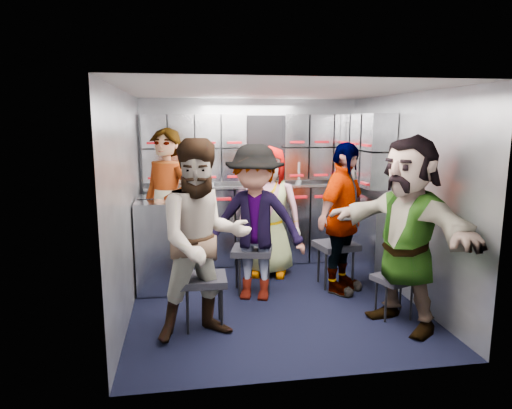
{
  "coord_description": "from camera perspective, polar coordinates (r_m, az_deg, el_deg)",
  "views": [
    {
      "loc": [
        -0.86,
        -4.39,
        1.82
      ],
      "look_at": [
        -0.11,
        0.35,
        0.94
      ],
      "focal_mm": 32.0,
      "sensor_mm": 36.0,
      "label": 1
    }
  ],
  "objects": [
    {
      "name": "floor",
      "position": [
        4.83,
        1.97,
        -11.75
      ],
      "size": [
        3.0,
        3.0,
        0.0
      ],
      "primitive_type": "plane",
      "color": "black",
      "rests_on": "ground"
    },
    {
      "name": "wall_back",
      "position": [
        6.0,
        -0.7,
        3.03
      ],
      "size": [
        2.8,
        0.04,
        2.1
      ],
      "primitive_type": "cube",
      "color": "gray",
      "rests_on": "ground"
    },
    {
      "name": "wall_left",
      "position": [
        4.49,
        -15.78,
        0.13
      ],
      "size": [
        0.04,
        3.0,
        2.1
      ],
      "primitive_type": "cube",
      "color": "gray",
      "rests_on": "ground"
    },
    {
      "name": "wall_right",
      "position": [
        5.0,
        18.02,
        1.03
      ],
      "size": [
        0.04,
        3.0,
        2.1
      ],
      "primitive_type": "cube",
      "color": "gray",
      "rests_on": "ground"
    },
    {
      "name": "ceiling",
      "position": [
        4.48,
        2.14,
        13.98
      ],
      "size": [
        2.8,
        3.0,
        0.02
      ],
      "primitive_type": "cube",
      "color": "silver",
      "rests_on": "wall_back"
    },
    {
      "name": "cart_bank_back",
      "position": [
        5.89,
        -0.39,
        -2.59
      ],
      "size": [
        2.68,
        0.38,
        0.99
      ],
      "primitive_type": "cube",
      "color": "#989CA7",
      "rests_on": "ground"
    },
    {
      "name": "cart_bank_left",
      "position": [
        5.13,
        -12.43,
        -4.81
      ],
      "size": [
        0.38,
        0.76,
        0.99
      ],
      "primitive_type": "cube",
      "color": "#989CA7",
      "rests_on": "ground"
    },
    {
      "name": "counter",
      "position": [
        5.8,
        -0.4,
        2.42
      ],
      "size": [
        2.68,
        0.42,
        0.03
      ],
      "primitive_type": "cube",
      "color": "#BABCC1",
      "rests_on": "cart_bank_back"
    },
    {
      "name": "locker_bank_back",
      "position": [
        5.81,
        -0.5,
        7.15
      ],
      "size": [
        2.68,
        0.28,
        0.82
      ],
      "primitive_type": "cube",
      "color": "#989CA7",
      "rests_on": "wall_back"
    },
    {
      "name": "locker_bank_right",
      "position": [
        5.52,
        13.58,
        6.69
      ],
      "size": [
        0.28,
        1.0,
        0.82
      ],
      "primitive_type": "cube",
      "color": "#989CA7",
      "rests_on": "wall_right"
    },
    {
      "name": "right_cabinet",
      "position": [
        5.58,
        13.54,
        -3.59
      ],
      "size": [
        0.28,
        1.2,
        1.0
      ],
      "primitive_type": "cube",
      "color": "#989CA7",
      "rests_on": "ground"
    },
    {
      "name": "coffee_niche",
      "position": [
        5.9,
        1.16,
        7.0
      ],
      "size": [
        0.46,
        0.16,
        0.84
      ],
      "primitive_type": null,
      "color": "black",
      "rests_on": "wall_back"
    },
    {
      "name": "red_latch_strip",
      "position": [
        5.62,
        -0.09,
        0.78
      ],
      "size": [
        2.6,
        0.02,
        0.03
      ],
      "primitive_type": "cube",
      "color": "#A40912",
      "rests_on": "cart_bank_back"
    },
    {
      "name": "jump_seat_near_left",
      "position": [
        4.11,
        -6.57,
        -9.62
      ],
      "size": [
        0.41,
        0.39,
        0.47
      ],
      "rotation": [
        0.0,
        0.0,
        -0.03
      ],
      "color": "black",
      "rests_on": "ground"
    },
    {
      "name": "jump_seat_mid_left",
      "position": [
        4.9,
        -0.49,
        -6.05
      ],
      "size": [
        0.5,
        0.48,
        0.49
      ],
      "rotation": [
        0.0,
        0.0,
        -0.24
      ],
      "color": "black",
      "rests_on": "ground"
    },
    {
      "name": "jump_seat_center",
      "position": [
        5.63,
        1.29,
        -4.17
      ],
      "size": [
        0.47,
        0.46,
        0.46
      ],
      "rotation": [
        0.0,
        0.0,
        0.28
      ],
      "color": "black",
      "rests_on": "ground"
    },
    {
      "name": "jump_seat_mid_right",
      "position": [
        5.15,
        9.96,
        -5.33
      ],
      "size": [
        0.48,
        0.47,
        0.49
      ],
      "rotation": [
        0.0,
        0.0,
        0.19
      ],
      "color": "black",
      "rests_on": "ground"
    },
    {
      "name": "jump_seat_near_right",
      "position": [
        4.5,
        16.92,
        -9.1
      ],
      "size": [
        0.43,
        0.41,
        0.4
      ],
      "rotation": [
        0.0,
        0.0,
        0.35
      ],
      "color": "black",
      "rests_on": "ground"
    },
    {
      "name": "attendant_standing",
      "position": [
        5.0,
        -11.02,
        -0.69
      ],
      "size": [
        0.76,
        0.73,
        1.75
      ],
      "primitive_type": "imported",
      "rotation": [
        0.0,
        0.0,
        -0.67
      ],
      "color": "black",
      "rests_on": "ground"
    },
    {
      "name": "attendant_arc_a",
      "position": [
        3.81,
        -6.58,
        -4.52
      ],
      "size": [
        0.94,
        0.81,
        1.69
      ],
      "primitive_type": "imported",
      "rotation": [
        0.0,
        0.0,
        0.22
      ],
      "color": "black",
      "rests_on": "ground"
    },
    {
      "name": "attendant_arc_b",
      "position": [
        4.63,
        -0.16,
        -2.34
      ],
      "size": [
        1.16,
        0.87,
        1.6
      ],
      "primitive_type": "imported",
      "rotation": [
        0.0,
        0.0,
        -0.3
      ],
      "color": "black",
      "rests_on": "ground"
    },
    {
      "name": "attendant_arc_c",
      "position": [
        5.38,
        1.65,
        -0.87
      ],
      "size": [
        0.86,
        0.67,
        1.54
      ],
      "primitive_type": "imported",
      "rotation": [
        0.0,
        0.0,
        -0.27
      ],
      "color": "black",
      "rests_on": "ground"
    },
    {
      "name": "attendant_arc_d",
      "position": [
        4.9,
        10.78,
        -1.76
      ],
      "size": [
        0.95,
        0.94,
        1.61
      ],
      "primitive_type": "imported",
      "rotation": [
        0.0,
        0.0,
        0.78
      ],
      "color": "black",
      "rests_on": "ground"
    },
    {
      "name": "attendant_arc_e",
      "position": [
        4.2,
        18.34,
        -3.39
      ],
      "size": [
        1.1,
        1.66,
        1.71
      ],
      "primitive_type": "imported",
      "rotation": [
        0.0,
        0.0,
        -1.16
      ],
      "color": "black",
      "rests_on": "ground"
    },
    {
      "name": "bottle_left",
      "position": [
        5.68,
        -5.57,
        3.77
      ],
      "size": [
        0.06,
        0.06,
        0.28
      ],
      "primitive_type": "cylinder",
      "color": "white",
      "rests_on": "counter"
    },
    {
      "name": "bottle_mid",
      "position": [
        5.67,
        -7.29,
        3.56
      ],
      "size": [
        0.06,
        0.06,
        0.25
      ],
      "primitive_type": "cylinder",
      "color": "white",
      "rests_on": "counter"
    },
    {
      "name": "bottle_right",
      "position": [
        5.85,
        5.32,
        3.96
      ],
      "size": [
        0.07,
        0.07,
        0.28
      ],
      "primitive_type": "cylinder",
      "color": "white",
      "rests_on": "counter"
    },
    {
      "name": "cup_left",
      "position": [
        5.67,
        -8.24,
        2.73
      ],
      "size": [
        0.08,
        0.08,
        0.09
      ],
      "primitive_type": "cylinder",
      "color": "tan",
      "rests_on": "counter"
    },
    {
      "name": "cup_right",
      "position": [
        6.05,
        11.49,
        3.16
      ],
      "size": [
        0.07,
        0.07,
        0.1
      ],
      "primitive_type": "cylinder",
      "color": "tan",
      "rests_on": "counter"
    }
  ]
}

